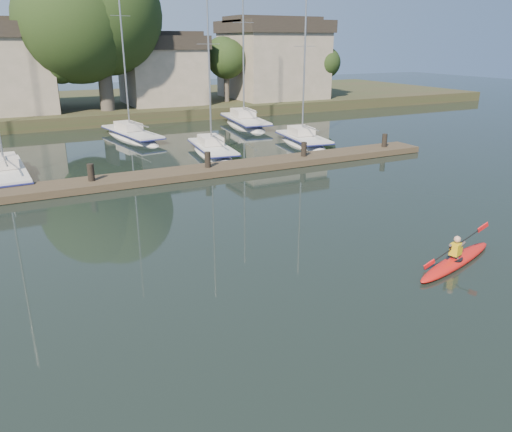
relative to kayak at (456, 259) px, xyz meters
name	(u,v)px	position (x,y,z in m)	size (l,w,h in m)	color
ground	(296,302)	(-5.81, 0.23, -0.17)	(160.00, 160.00, 0.00)	black
kayak	(456,259)	(0.00, 0.00, 0.00)	(4.35, 1.81, 1.40)	red
dock	(153,177)	(-5.81, 14.23, 0.04)	(34.00, 2.00, 1.80)	#4B3E2B
sailboat_1	(7,182)	(-12.46, 18.02, -0.34)	(2.32, 7.91, 12.79)	silver
sailboat_3	(213,156)	(-0.67, 18.86, -0.34)	(2.66, 7.24, 11.41)	silver
sailboat_4	(303,147)	(6.11, 18.95, -0.35)	(2.78, 6.79, 11.21)	silver
sailboat_6	(132,140)	(-3.92, 26.52, -0.34)	(3.28, 9.19, 14.32)	silver
sailboat_7	(245,128)	(5.92, 27.86, -0.38)	(3.43, 8.97, 14.11)	silver
shore	(90,80)	(-4.19, 40.52, 3.06)	(90.00, 25.25, 12.75)	#29381C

